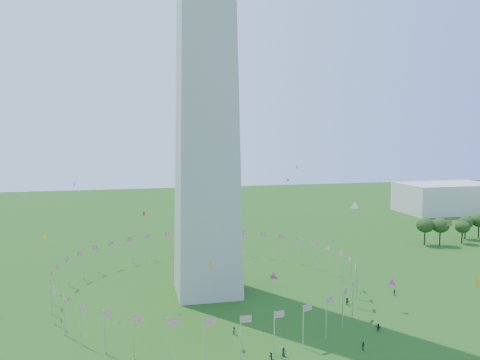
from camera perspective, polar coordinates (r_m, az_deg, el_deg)
The scene contains 5 objects.
flag_ring at distance 131.44m, azimuth -4.00°, elevation -11.65°, with size 80.24×80.24×9.00m.
gov_building_east_a at distance 283.20m, azimuth 23.82°, elevation -1.98°, with size 50.00×30.00×16.00m, color beige.
crowd at distance 96.47m, azimuth 9.42°, elevation -20.74°, with size 102.75×58.25×1.96m.
kites_aloft at distance 105.51m, azimuth 9.45°, elevation -6.07°, with size 110.54×72.35×41.44m.
tree_line_east at distance 210.62m, azimuth 26.26°, elevation -5.46°, with size 53.59×15.41×10.61m.
Camera 1 is at (-19.73, -73.85, 43.84)m, focal length 35.00 mm.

